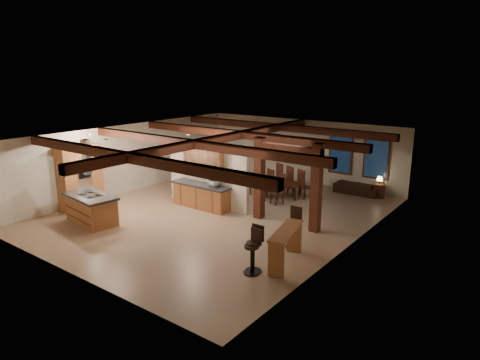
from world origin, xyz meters
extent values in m
plane|color=tan|center=(0.00, 0.00, 0.00)|extent=(12.00, 12.00, 0.00)
plane|color=beige|center=(0.00, 6.00, 1.45)|extent=(10.00, 0.00, 10.00)
plane|color=beige|center=(0.00, -6.00, 1.45)|extent=(10.00, 0.00, 10.00)
plane|color=beige|center=(-5.00, 0.00, 1.45)|extent=(0.00, 12.00, 12.00)
plane|color=beige|center=(5.00, 0.00, 1.45)|extent=(0.00, 12.00, 12.00)
plane|color=#3C2413|center=(0.00, 0.00, 2.90)|extent=(12.00, 12.00, 0.00)
cube|color=#3E160F|center=(0.00, -4.00, 2.76)|extent=(10.00, 0.25, 0.28)
cube|color=#3E160F|center=(0.00, -1.30, 2.76)|extent=(10.00, 0.25, 0.28)
cube|color=#3E160F|center=(0.00, 1.30, 2.76)|extent=(10.00, 0.25, 0.28)
cube|color=#3E160F|center=(0.00, 4.00, 2.76)|extent=(10.00, 0.25, 0.28)
cube|color=#3E160F|center=(0.00, 0.00, 2.76)|extent=(0.28, 12.00, 0.28)
cube|color=#3E160F|center=(1.40, 0.50, 1.45)|extent=(0.30, 0.30, 2.90)
cube|color=#3E160F|center=(3.60, 0.50, 1.45)|extent=(0.30, 0.30, 2.90)
cube|color=#3E160F|center=(2.50, 0.50, 2.60)|extent=(2.50, 0.28, 0.28)
cube|color=beige|center=(-1.00, 0.50, 1.10)|extent=(3.80, 0.18, 2.20)
cube|color=#A86436|center=(-4.67, -2.60, 1.20)|extent=(0.64, 1.60, 2.40)
cube|color=silver|center=(-4.37, -2.60, 1.15)|extent=(0.06, 0.62, 0.95)
cube|color=black|center=(-4.33, -2.60, 1.35)|extent=(0.01, 0.50, 0.28)
cube|color=#A86436|center=(-1.00, 0.11, 0.43)|extent=(2.40, 0.60, 0.86)
cube|color=black|center=(-1.00, 0.11, 0.90)|extent=(2.50, 0.66, 0.08)
cube|color=#A86436|center=(-1.00, 0.32, 1.85)|extent=(1.80, 0.34, 0.95)
cube|color=silver|center=(-1.00, 0.14, 1.85)|extent=(1.74, 0.02, 0.90)
pyramid|color=silver|center=(-2.90, -3.40, 1.73)|extent=(1.10, 1.10, 0.45)
cube|color=silver|center=(-2.90, -3.40, 2.54)|extent=(0.26, 0.22, 0.73)
cube|color=#3E160F|center=(2.00, 5.94, 1.50)|extent=(1.10, 0.05, 1.70)
cube|color=black|center=(2.00, 5.91, 1.50)|extent=(0.95, 0.02, 1.55)
cube|color=#3E160F|center=(3.60, 5.94, 1.50)|extent=(1.10, 0.05, 1.70)
cube|color=black|center=(3.60, 5.91, 1.50)|extent=(0.95, 0.02, 1.55)
cube|color=#3E160F|center=(-1.50, 5.94, 1.70)|extent=(0.65, 0.04, 0.85)
cube|color=#2A6239|center=(-1.50, 5.92, 1.70)|extent=(0.55, 0.01, 0.75)
cylinder|color=silver|center=(-2.60, -2.80, 2.87)|extent=(0.16, 0.16, 0.03)
cylinder|color=silver|center=(-1.00, -0.50, 2.87)|extent=(0.16, 0.16, 0.03)
cylinder|color=silver|center=(-4.00, -2.50, 2.87)|extent=(0.16, 0.16, 0.03)
cube|color=#A86436|center=(-2.90, -3.40, 0.46)|extent=(2.03, 1.20, 0.92)
cube|color=black|center=(-2.90, -3.40, 0.96)|extent=(2.17, 1.35, 0.09)
cube|color=black|center=(-2.90, -3.40, 1.01)|extent=(0.86, 0.63, 0.02)
imported|color=#38180E|center=(0.63, 3.16, 0.30)|extent=(1.85, 1.28, 0.59)
imported|color=black|center=(3.03, 5.50, 0.28)|extent=(1.91, 0.78, 0.55)
imported|color=#B0B0B5|center=(-0.34, 0.11, 1.05)|extent=(0.45, 0.34, 0.23)
cube|color=#A86436|center=(4.08, -2.15, 0.95)|extent=(0.90, 1.92, 0.06)
cube|color=#A86436|center=(4.29, -2.96, 0.47)|extent=(0.43, 0.19, 0.93)
cube|color=#A86436|center=(3.88, -1.34, 0.47)|extent=(0.43, 0.19, 0.93)
cube|color=#3E160F|center=(3.95, 5.51, 0.29)|extent=(0.61, 0.61, 0.58)
cylinder|color=black|center=(3.95, 5.51, 0.65)|extent=(0.05, 0.05, 0.14)
cone|color=#FFE099|center=(3.95, 5.51, 0.80)|extent=(0.25, 0.25, 0.16)
cylinder|color=black|center=(3.69, -3.19, 0.75)|extent=(0.38, 0.38, 0.07)
cube|color=black|center=(3.71, -3.02, 0.99)|extent=(0.36, 0.09, 0.42)
cylinder|color=black|center=(3.69, -3.19, 0.38)|extent=(0.06, 0.06, 0.73)
cylinder|color=black|center=(3.69, -3.19, 0.02)|extent=(0.42, 0.42, 0.03)
cylinder|color=black|center=(3.67, -3.08, 0.78)|extent=(0.39, 0.39, 0.08)
cube|color=black|center=(3.67, -2.89, 1.04)|extent=(0.37, 0.06, 0.44)
cylinder|color=black|center=(3.67, -3.08, 0.39)|extent=(0.07, 0.07, 0.76)
cylinder|color=black|center=(3.67, -3.08, 0.02)|extent=(0.44, 0.44, 0.03)
cylinder|color=black|center=(3.71, -1.11, 0.77)|extent=(0.39, 0.39, 0.08)
cube|color=black|center=(3.70, -0.93, 1.02)|extent=(0.37, 0.07, 0.43)
cylinder|color=black|center=(3.71, -1.11, 0.39)|extent=(0.06, 0.06, 0.75)
cylinder|color=black|center=(3.71, -1.11, 0.02)|extent=(0.43, 0.43, 0.03)
cube|color=#3E160F|center=(-0.29, 2.75, 0.46)|extent=(0.55, 0.55, 0.06)
cube|color=#3E160F|center=(-0.21, 2.95, 0.84)|extent=(0.42, 0.20, 0.77)
cylinder|color=#3E160F|center=(-0.51, 2.65, 0.21)|extent=(0.05, 0.05, 0.43)
cylinder|color=#3E160F|center=(-0.19, 2.52, 0.21)|extent=(0.05, 0.05, 0.43)
cylinder|color=#3E160F|center=(-0.39, 2.97, 0.21)|extent=(0.05, 0.05, 0.43)
cylinder|color=#3E160F|center=(-0.06, 2.85, 0.21)|extent=(0.05, 0.05, 0.43)
cube|color=#3E160F|center=(0.22, 4.09, 0.46)|extent=(0.55, 0.55, 0.06)
cube|color=#3E160F|center=(0.14, 3.89, 0.84)|extent=(0.42, 0.20, 0.77)
cylinder|color=#3E160F|center=(0.44, 4.19, 0.21)|extent=(0.05, 0.05, 0.43)
cylinder|color=#3E160F|center=(0.12, 4.31, 0.21)|extent=(0.05, 0.05, 0.43)
cylinder|color=#3E160F|center=(0.32, 3.86, 0.21)|extent=(0.05, 0.05, 0.43)
cylinder|color=#3E160F|center=(-0.01, 3.99, 0.21)|extent=(0.05, 0.05, 0.43)
cube|color=#3E160F|center=(0.38, 2.49, 0.46)|extent=(0.55, 0.55, 0.06)
cube|color=#3E160F|center=(0.46, 2.70, 0.84)|extent=(0.42, 0.20, 0.77)
cylinder|color=#3E160F|center=(0.16, 2.39, 0.21)|extent=(0.05, 0.05, 0.43)
cylinder|color=#3E160F|center=(0.48, 2.27, 0.21)|extent=(0.05, 0.05, 0.43)
cylinder|color=#3E160F|center=(0.28, 2.72, 0.21)|extent=(0.05, 0.05, 0.43)
cylinder|color=#3E160F|center=(0.61, 2.60, 0.21)|extent=(0.05, 0.05, 0.43)
cube|color=#3E160F|center=(0.89, 3.83, 0.46)|extent=(0.55, 0.55, 0.06)
cube|color=#3E160F|center=(0.81, 3.63, 0.84)|extent=(0.42, 0.20, 0.77)
cylinder|color=#3E160F|center=(1.11, 3.94, 0.21)|extent=(0.05, 0.05, 0.43)
cylinder|color=#3E160F|center=(0.79, 4.06, 0.21)|extent=(0.05, 0.05, 0.43)
cylinder|color=#3E160F|center=(0.99, 3.61, 0.21)|extent=(0.05, 0.05, 0.43)
cylinder|color=#3E160F|center=(0.66, 3.73, 0.21)|extent=(0.05, 0.05, 0.43)
cube|color=#3E160F|center=(1.05, 2.24, 0.46)|extent=(0.55, 0.55, 0.06)
cube|color=#3E160F|center=(1.13, 2.44, 0.84)|extent=(0.42, 0.20, 0.77)
cylinder|color=#3E160F|center=(0.83, 2.14, 0.21)|extent=(0.05, 0.05, 0.43)
cylinder|color=#3E160F|center=(1.15, 2.02, 0.21)|extent=(0.05, 0.05, 0.43)
cylinder|color=#3E160F|center=(0.95, 2.47, 0.21)|extent=(0.05, 0.05, 0.43)
cylinder|color=#3E160F|center=(1.28, 2.34, 0.21)|extent=(0.05, 0.05, 0.43)
cube|color=#3E160F|center=(1.56, 3.58, 0.46)|extent=(0.55, 0.55, 0.06)
cube|color=#3E160F|center=(1.48, 3.38, 0.84)|extent=(0.42, 0.20, 0.77)
cylinder|color=#3E160F|center=(1.78, 3.68, 0.21)|extent=(0.05, 0.05, 0.43)
cylinder|color=#3E160F|center=(1.46, 3.80, 0.21)|extent=(0.05, 0.05, 0.43)
cylinder|color=#3E160F|center=(1.66, 3.36, 0.21)|extent=(0.05, 0.05, 0.43)
cylinder|color=#3E160F|center=(1.33, 3.48, 0.21)|extent=(0.05, 0.05, 0.43)
camera|label=1|loc=(9.52, -11.48, 5.14)|focal=32.00mm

